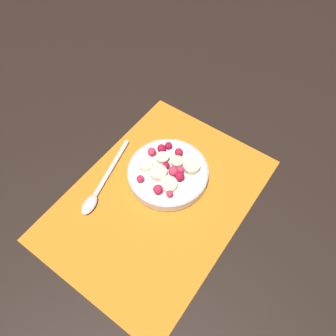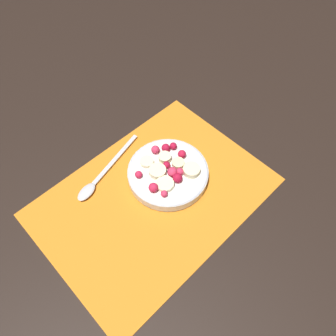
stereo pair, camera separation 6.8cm
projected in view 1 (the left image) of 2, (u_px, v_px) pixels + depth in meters
The scene contains 4 objects.
ground_plane at pixel (158, 199), 0.68m from camera, with size 3.00×3.00×0.00m, color black.
placemat at pixel (158, 198), 0.67m from camera, with size 0.46×0.33×0.01m.
fruit_bowl at pixel (168, 172), 0.69m from camera, with size 0.17×0.17×0.04m.
spoon at pixel (98, 190), 0.68m from camera, with size 0.20×0.07×0.01m.
Camera 1 is at (-0.25, -0.20, 0.60)m, focal length 35.00 mm.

